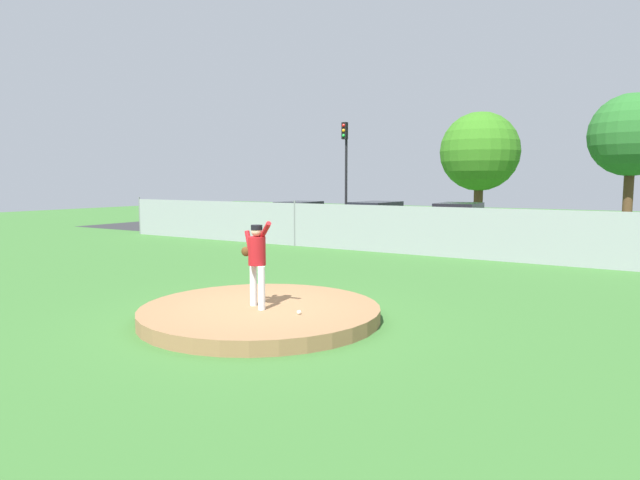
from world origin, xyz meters
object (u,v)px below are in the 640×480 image
object	(u,v)px
pitcher_youth	(257,257)
traffic_light_near	(345,157)
baseball	(299,312)
parked_car_red	(458,224)
parked_car_white	(376,220)
parked_car_charcoal	(299,218)
traffic_cone_orange	(632,247)

from	to	relation	value
pitcher_youth	traffic_light_near	world-z (taller)	traffic_light_near
baseball	parked_car_red	world-z (taller)	parked_car_red
pitcher_youth	baseball	xyz separation A→B (m)	(0.95, -0.02, -0.91)
pitcher_youth	parked_car_red	xyz separation A→B (m)	(-0.83, 14.37, -0.41)
parked_car_red	parked_car_white	xyz separation A→B (m)	(-4.01, 0.46, -0.01)
parked_car_charcoal	parked_car_red	distance (m)	7.91
parked_car_white	parked_car_red	bearing A→B (deg)	-6.49
baseball	traffic_light_near	world-z (taller)	traffic_light_near
pitcher_youth	parked_car_white	distance (m)	15.60
pitcher_youth	traffic_light_near	size ratio (longest dim) A/B	0.28
parked_car_charcoal	parked_car_white	size ratio (longest dim) A/B	0.90
pitcher_youth	parked_car_red	bearing A→B (deg)	93.29
pitcher_youth	traffic_cone_orange	distance (m)	15.39
baseball	parked_car_charcoal	world-z (taller)	parked_car_charcoal
parked_car_red	traffic_light_near	world-z (taller)	traffic_light_near
pitcher_youth	parked_car_red	size ratio (longest dim) A/B	0.38
parked_car_red	traffic_cone_orange	distance (m)	6.31
traffic_cone_orange	parked_car_charcoal	bearing A→B (deg)	-179.81
parked_car_red	traffic_cone_orange	bearing A→B (deg)	-0.12
pitcher_youth	parked_car_white	world-z (taller)	pitcher_youth
pitcher_youth	parked_car_white	bearing A→B (deg)	108.05
pitcher_youth	baseball	distance (m)	1.31
parked_car_white	traffic_light_near	xyz separation A→B (m)	(-3.61, 3.56, 3.07)
pitcher_youth	baseball	bearing A→B (deg)	-1.22
baseball	parked_car_red	bearing A→B (deg)	97.02
parked_car_white	traffic_light_near	size ratio (longest dim) A/B	0.81
baseball	parked_car_charcoal	xyz separation A→B (m)	(-9.68, 14.33, 0.46)
baseball	parked_car_charcoal	size ratio (longest dim) A/B	0.02
parked_car_red	traffic_light_near	distance (m)	9.13
parked_car_charcoal	traffic_light_near	bearing A→B (deg)	85.81
pitcher_youth	parked_car_white	xyz separation A→B (m)	(-4.83, 14.82, -0.43)
traffic_light_near	traffic_cone_orange	bearing A→B (deg)	-16.15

